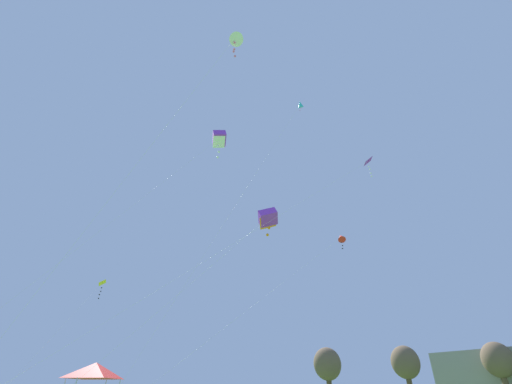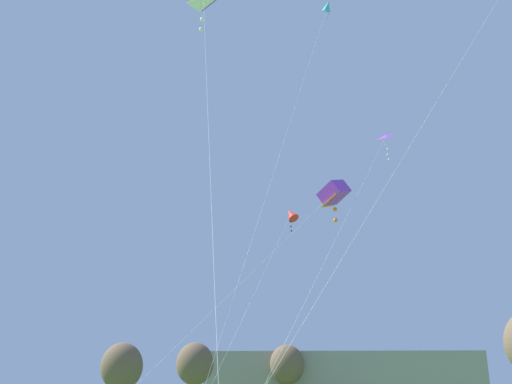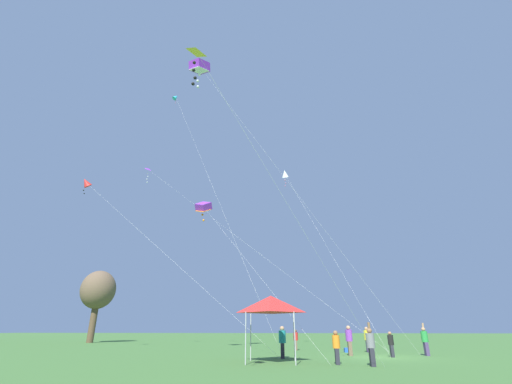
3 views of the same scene
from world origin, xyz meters
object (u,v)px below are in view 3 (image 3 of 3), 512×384
object	(u,v)px
person_green_shirt	(425,340)
kite_white_diamond_1	(285,174)
festival_tent	(271,304)
person_teal_shirt	(282,341)
person_grey_shirt	(371,345)
person_red_shirt	(296,339)
kite_cyan_diamond_3	(176,98)
person_orange_shirt	(336,346)
kite_purple_box_5	(200,67)
cooler_box	(347,350)
kite_red_diamond_4	(86,183)
person_purple_shirt	(349,339)
kite_yellow_delta_0	(199,57)
kite_purple_box_6	(204,207)
person_yellow_shirt	(367,338)
kite_purple_delta_2	(150,171)
person_black_shirt	(391,343)

from	to	relation	value
person_green_shirt	kite_white_diamond_1	world-z (taller)	kite_white_diamond_1
festival_tent	person_teal_shirt	distance (m)	3.36
person_grey_shirt	person_red_shirt	xyz separation A→B (m)	(12.40, 3.34, -0.10)
person_green_shirt	kite_cyan_diamond_3	bearing A→B (deg)	-114.59
person_orange_shirt	festival_tent	bearing A→B (deg)	178.38
kite_purple_box_5	cooler_box	bearing A→B (deg)	-62.20
person_grey_shirt	kite_red_diamond_4	world-z (taller)	kite_red_diamond_4
person_green_shirt	kite_purple_box_5	size ratio (longest dim) A/B	0.09
person_green_shirt	kite_purple_box_5	distance (m)	26.77
kite_red_diamond_4	person_purple_shirt	bearing A→B (deg)	-95.00
kite_yellow_delta_0	kite_cyan_diamond_3	size ratio (longest dim) A/B	0.45
kite_cyan_diamond_3	kite_purple_box_6	size ratio (longest dim) A/B	1.98
kite_yellow_delta_0	kite_purple_box_6	bearing A→B (deg)	12.98
cooler_box	kite_yellow_delta_0	distance (m)	22.96
cooler_box	person_red_shirt	distance (m)	4.34
person_orange_shirt	kite_yellow_delta_0	world-z (taller)	kite_yellow_delta_0
person_grey_shirt	person_yellow_shirt	bearing A→B (deg)	84.97
kite_purple_box_6	person_purple_shirt	bearing A→B (deg)	-108.27
kite_purple_box_5	person_green_shirt	bearing A→B (deg)	-79.95
festival_tent	person_red_shirt	size ratio (longest dim) A/B	2.14
person_yellow_shirt	person_orange_shirt	world-z (taller)	person_yellow_shirt
person_red_shirt	person_green_shirt	distance (m)	9.88
person_orange_shirt	kite_purple_box_6	bearing A→B (deg)	145.58
person_teal_shirt	kite_purple_delta_2	world-z (taller)	kite_purple_delta_2
festival_tent	kite_purple_box_5	xyz separation A→B (m)	(2.90, 5.92, 19.51)
kite_white_diamond_1	person_teal_shirt	bearing A→B (deg)	177.48
person_purple_shirt	kite_purple_delta_2	xyz separation A→B (m)	(7.53, 18.44, 16.55)
person_green_shirt	kite_red_diamond_4	size ratio (longest dim) A/B	0.11
person_grey_shirt	person_orange_shirt	size ratio (longest dim) A/B	1.24
person_black_shirt	person_grey_shirt	bearing A→B (deg)	88.58
person_red_shirt	kite_cyan_diamond_3	xyz separation A→B (m)	(-1.47, 11.69, 23.59)
person_orange_shirt	kite_white_diamond_1	world-z (taller)	kite_white_diamond_1
person_yellow_shirt	person_purple_shirt	bearing A→B (deg)	-100.32
kite_cyan_diamond_3	person_yellow_shirt	bearing A→B (deg)	-91.79
person_purple_shirt	person_red_shirt	bearing A→B (deg)	82.57
person_yellow_shirt	person_red_shirt	bearing A→B (deg)	176.87
person_grey_shirt	kite_white_diamond_1	xyz separation A→B (m)	(16.58, 3.74, 16.74)
kite_white_diamond_1	kite_purple_box_5	size ratio (longest dim) A/B	0.79
kite_purple_delta_2	kite_purple_box_5	xyz separation A→B (m)	(-9.92, -7.63, 4.86)
kite_red_diamond_4	person_green_shirt	bearing A→B (deg)	-93.23
person_red_shirt	kite_red_diamond_4	size ratio (longest dim) A/B	0.09
person_black_shirt	kite_red_diamond_4	distance (m)	27.67
person_red_shirt	kite_purple_delta_2	xyz separation A→B (m)	(1.90, 15.03, 16.70)
person_yellow_shirt	kite_purple_box_5	world-z (taller)	kite_purple_box_5
person_grey_shirt	kite_yellow_delta_0	xyz separation A→B (m)	(-8.84, 6.78, 9.86)
person_orange_shirt	person_purple_shirt	distance (m)	6.22
person_purple_shirt	kite_cyan_diamond_3	world-z (taller)	kite_cyan_diamond_3
person_green_shirt	person_purple_shirt	distance (m)	4.98
person_green_shirt	person_yellow_shirt	distance (m)	4.45
kite_yellow_delta_0	kite_purple_box_5	size ratio (longest dim) A/B	0.49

